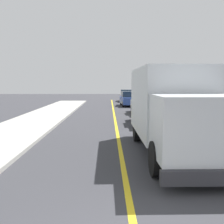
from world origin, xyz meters
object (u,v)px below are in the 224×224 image
object	(u,v)px
box_truck	(172,106)
stop_sign	(214,99)
parked_car_far	(129,99)
parked_car_furthest	(127,96)
parked_car_near	(148,112)
parked_car_mid	(143,104)

from	to	relation	value
box_truck	stop_sign	bearing A→B (deg)	45.78
parked_car_far	stop_sign	distance (m)	17.61
parked_car_furthest	parked_car_near	bearing A→B (deg)	-90.02
parked_car_mid	parked_car_far	xyz separation A→B (m)	(-0.63, 7.46, 0.00)
parked_car_mid	parked_car_near	bearing A→B (deg)	-94.28
parked_car_mid	stop_sign	size ratio (longest dim) A/B	1.67
box_truck	stop_sign	size ratio (longest dim) A/B	2.72
parked_car_far	parked_car_furthest	xyz separation A→B (m)	(0.21, 7.39, 0.00)
parked_car_mid	stop_sign	world-z (taller)	stop_sign
parked_car_mid	parked_car_furthest	bearing A→B (deg)	91.63
parked_car_near	parked_car_furthest	world-z (taller)	same
parked_car_near	parked_car_furthest	distance (m)	20.63
parked_car_near	parked_car_far	bearing A→B (deg)	90.87
box_truck	parked_car_mid	xyz separation A→B (m)	(0.61, 12.72, -0.97)
box_truck	parked_car_furthest	size ratio (longest dim) A/B	1.63
stop_sign	parked_car_furthest	bearing A→B (deg)	95.89
stop_sign	parked_car_near	bearing A→B (deg)	121.87
parked_car_mid	parked_car_furthest	world-z (taller)	same
parked_car_mid	stop_sign	distance (m)	10.18
parked_car_near	parked_car_mid	bearing A→B (deg)	85.72
box_truck	parked_car_furthest	bearing A→B (deg)	89.61
parked_car_far	stop_sign	world-z (taller)	stop_sign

